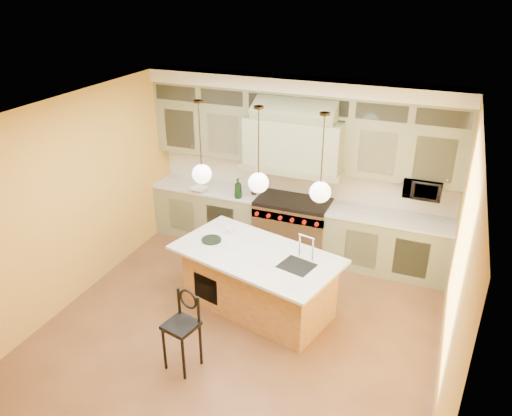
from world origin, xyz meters
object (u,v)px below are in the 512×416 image
at_px(kitchen_island, 258,280).
at_px(counter_stool, 183,327).
at_px(range, 293,226).
at_px(microwave, 423,187).

xyz_separation_m(kitchen_island, counter_stool, (-0.41, -1.38, 0.10)).
xyz_separation_m(range, counter_stool, (-0.35, -3.08, 0.09)).
bearing_deg(counter_stool, microwave, 66.89).
xyz_separation_m(range, kitchen_island, (0.06, -1.70, -0.01)).
relative_size(range, counter_stool, 1.18).
xyz_separation_m(counter_stool, microwave, (2.30, 3.19, 0.88)).
relative_size(counter_stool, microwave, 1.88).
xyz_separation_m(kitchen_island, microwave, (1.89, 1.80, 0.98)).
bearing_deg(counter_stool, kitchen_island, 86.31).
distance_m(range, counter_stool, 3.10).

